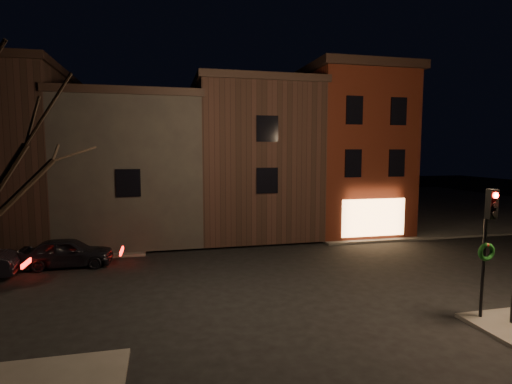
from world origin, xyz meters
TOP-DOWN VIEW (x-y plane):
  - ground at (0.00, 0.00)m, footprint 120.00×120.00m
  - sidewalk_far_right at (20.00, 20.00)m, footprint 30.00×30.00m
  - corner_building at (8.00, 9.47)m, footprint 6.50×8.50m
  - row_building_a at (1.50, 10.50)m, footprint 7.30×10.30m
  - row_building_b at (-5.75, 10.50)m, footprint 7.80×10.30m
  - row_building_c at (-13.00, 10.50)m, footprint 7.30×10.30m
  - traffic_signal at (5.60, -5.51)m, footprint 0.58×0.38m
  - parked_car_a at (-8.40, 3.92)m, footprint 3.98×1.64m

SIDE VIEW (x-z plane):
  - ground at x=0.00m, z-range 0.00..0.00m
  - sidewalk_far_right at x=20.00m, z-range 0.00..0.12m
  - parked_car_a at x=-8.40m, z-range 0.00..1.35m
  - traffic_signal at x=5.60m, z-range 0.78..4.83m
  - row_building_b at x=-5.75m, z-range 0.13..8.53m
  - row_building_a at x=1.50m, z-range 0.13..9.53m
  - row_building_c at x=-13.00m, z-range 0.13..10.03m
  - corner_building at x=8.00m, z-range 0.15..10.65m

